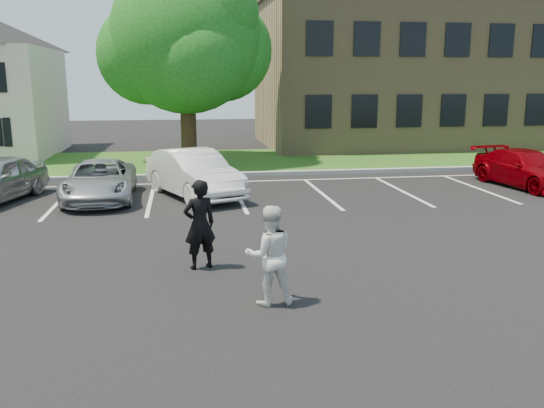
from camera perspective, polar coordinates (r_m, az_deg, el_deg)
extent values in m
plane|color=black|center=(11.10, 0.82, -7.41)|extent=(90.00, 90.00, 0.00)
cube|color=gray|center=(22.66, -4.37, 2.94)|extent=(40.00, 0.30, 0.15)
cube|color=#1A511B|center=(26.61, -5.08, 4.25)|extent=(44.00, 8.00, 0.08)
cube|color=silver|center=(19.06, -20.35, 0.21)|extent=(0.12, 5.20, 0.01)
cube|color=silver|center=(18.70, -11.92, 0.50)|extent=(0.12, 5.20, 0.01)
cube|color=silver|center=(18.76, -3.35, 0.78)|extent=(0.12, 5.20, 0.01)
cube|color=silver|center=(19.23, 4.98, 1.04)|extent=(0.12, 5.20, 0.01)
cube|color=silver|center=(20.08, 12.76, 1.26)|extent=(0.12, 5.20, 0.01)
cube|color=silver|center=(21.27, 19.79, 1.44)|extent=(0.12, 5.20, 0.01)
cube|color=silver|center=(21.56, -0.37, 2.31)|extent=(34.00, 0.12, 0.01)
cube|color=#8E7851|center=(35.95, 17.45, 12.15)|extent=(22.00, 10.00, 8.00)
cube|color=#453A31|center=(36.22, 17.89, 18.72)|extent=(22.40, 10.40, 0.30)
cube|color=black|center=(28.09, 4.63, 9.11)|extent=(1.30, 0.06, 1.60)
cube|color=black|center=(28.11, 4.75, 16.04)|extent=(1.30, 0.06, 1.60)
cube|color=black|center=(28.72, 9.15, 9.06)|extent=(1.30, 0.06, 1.60)
cube|color=black|center=(28.74, 9.39, 15.84)|extent=(1.30, 0.06, 1.60)
cube|color=black|center=(29.51, 13.45, 8.96)|extent=(1.30, 0.06, 1.60)
cube|color=black|center=(29.53, 13.79, 15.56)|extent=(1.30, 0.06, 1.60)
cube|color=black|center=(30.46, 17.51, 8.83)|extent=(1.30, 0.06, 1.60)
cube|color=black|center=(30.48, 17.93, 15.21)|extent=(1.30, 0.06, 1.60)
cube|color=black|center=(31.54, 21.29, 8.66)|extent=(1.30, 0.06, 1.60)
cube|color=black|center=(31.56, 21.79, 14.82)|extent=(1.30, 0.06, 1.60)
cube|color=black|center=(32.76, 24.81, 8.48)|extent=(1.30, 0.06, 1.60)
cube|color=black|center=(32.77, 25.36, 14.40)|extent=(1.30, 0.06, 1.60)
cylinder|color=black|center=(26.39, -8.27, 7.51)|extent=(0.70, 0.70, 3.20)
sphere|color=#175012|center=(26.37, -8.54, 15.98)|extent=(6.60, 6.60, 6.60)
sphere|color=#175012|center=(27.10, -5.02, 14.91)|extent=(4.60, 4.60, 4.60)
sphere|color=#175012|center=(26.76, -12.25, 14.29)|extent=(4.40, 4.40, 4.40)
sphere|color=#175012|center=(24.83, -7.48, 14.17)|extent=(4.00, 4.00, 4.00)
sphere|color=#175012|center=(27.98, -9.88, 16.34)|extent=(4.20, 4.20, 4.20)
sphere|color=#175012|center=(25.59, -5.75, 18.19)|extent=(3.80, 3.80, 3.80)
imported|color=black|center=(11.54, -7.18, -2.02)|extent=(0.77, 0.62, 1.81)
imported|color=silver|center=(9.66, -0.23, -5.10)|extent=(0.86, 0.69, 1.71)
imported|color=#A7A9AD|center=(18.84, -16.69, 2.24)|extent=(2.17, 4.52, 1.24)
imported|color=silver|center=(18.73, -7.76, 3.01)|extent=(3.28, 4.86, 1.51)
imported|color=#7B0006|center=(22.15, 23.91, 3.20)|extent=(2.41, 4.66, 1.29)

